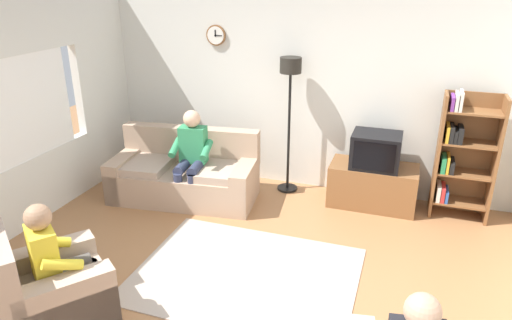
# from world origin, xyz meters

# --- Properties ---
(ground_plane) EXTENTS (12.00, 12.00, 0.00)m
(ground_plane) POSITION_xyz_m (0.00, 0.00, 0.00)
(ground_plane) COLOR #9E6B42
(back_wall_assembly) EXTENTS (6.20, 0.17, 2.70)m
(back_wall_assembly) POSITION_xyz_m (-0.00, 2.66, 1.35)
(back_wall_assembly) COLOR silver
(back_wall_assembly) RESTS_ON ground_plane
(couch) EXTENTS (1.99, 1.10, 0.90)m
(couch) POSITION_xyz_m (-1.39, 1.66, 0.31)
(couch) COLOR tan
(couch) RESTS_ON ground_plane
(tv_stand) EXTENTS (1.10, 0.56, 0.55)m
(tv_stand) POSITION_xyz_m (1.02, 2.25, 0.28)
(tv_stand) COLOR brown
(tv_stand) RESTS_ON ground_plane
(tv) EXTENTS (0.60, 0.49, 0.44)m
(tv) POSITION_xyz_m (1.02, 2.23, 0.77)
(tv) COLOR black
(tv) RESTS_ON tv_stand
(bookshelf) EXTENTS (0.68, 0.36, 1.59)m
(bookshelf) POSITION_xyz_m (2.02, 2.33, 0.80)
(bookshelf) COLOR brown
(bookshelf) RESTS_ON ground_plane
(floor_lamp) EXTENTS (0.28, 0.28, 1.85)m
(floor_lamp) POSITION_xyz_m (-0.15, 2.35, 1.45)
(floor_lamp) COLOR black
(floor_lamp) RESTS_ON ground_plane
(armchair_near_window) EXTENTS (1.17, 1.19, 0.90)m
(armchair_near_window) POSITION_xyz_m (-1.39, -0.88, 0.29)
(armchair_near_window) COLOR tan
(armchair_near_window) RESTS_ON ground_plane
(area_rug) EXTENTS (2.20, 1.70, 0.01)m
(area_rug) POSITION_xyz_m (-0.01, 0.26, 0.01)
(area_rug) COLOR #AD9E8E
(area_rug) RESTS_ON ground_plane
(person_on_couch) EXTENTS (0.55, 0.57, 1.24)m
(person_on_couch) POSITION_xyz_m (-1.23, 1.55, 0.70)
(person_on_couch) COLOR #338C59
(person_on_couch) RESTS_ON ground_plane
(person_in_left_armchair) EXTENTS (0.62, 0.64, 1.12)m
(person_in_left_armchair) POSITION_xyz_m (-1.33, -0.81, 0.60)
(person_in_left_armchair) COLOR yellow
(person_in_left_armchair) RESTS_ON ground_plane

